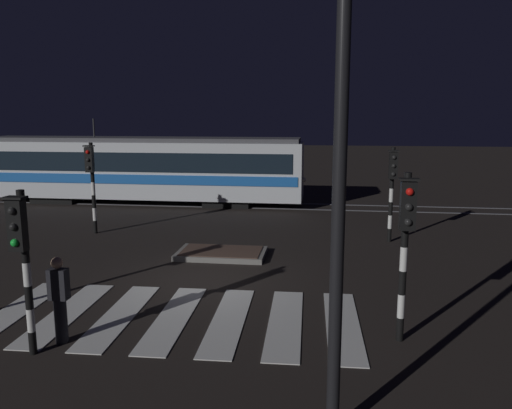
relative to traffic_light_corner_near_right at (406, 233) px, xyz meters
The scene contains 12 objects.
ground_plane 6.06m from the traffic_light_corner_near_right, 146.37° to the left, with size 120.00×120.00×0.00m, color black.
rail_near 14.62m from the traffic_light_corner_near_right, 109.01° to the left, with size 80.00×0.12×0.03m, color #59595E.
rail_far 15.97m from the traffic_light_corner_near_right, 107.32° to the left, with size 80.00×0.12×0.03m, color #59595E.
crosswalk_zebra 5.22m from the traffic_light_corner_near_right, behind, with size 8.07×3.90×0.02m.
traffic_island 7.49m from the traffic_light_corner_near_right, 130.19° to the left, with size 2.73×1.60×0.18m.
traffic_light_corner_near_right is the anchor object (origin of this frame).
traffic_light_corner_far_right 8.00m from the traffic_light_corner_near_right, 84.45° to the left, with size 0.36×0.42×3.27m.
traffic_light_corner_far_left 12.61m from the traffic_light_corner_near_right, 141.68° to the left, with size 0.36×0.42×3.35m.
traffic_light_kerb_mid_left 6.95m from the traffic_light_corner_near_right, 167.76° to the right, with size 0.36×0.42×3.06m.
street_lamp_near_kerb 4.17m from the traffic_light_corner_near_right, 112.25° to the right, with size 0.44×1.21×6.79m.
tram 17.76m from the traffic_light_corner_near_right, 125.91° to the left, with size 15.98×2.58×4.15m.
pedestrian_waiting_at_kerb 6.69m from the traffic_light_corner_near_right, behind, with size 0.36×0.24×1.71m.
Camera 1 is at (3.15, -12.62, 4.37)m, focal length 35.53 mm.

